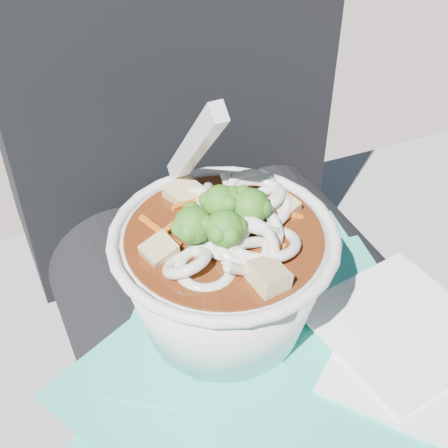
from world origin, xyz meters
name	(u,v)px	position (x,y,z in m)	size (l,w,h in m)	color
stone_ledge	(221,443)	(0.00, 0.15, 0.24)	(1.00, 0.50, 0.48)	gray
lap	(290,397)	(0.00, 0.00, 0.56)	(0.33, 0.48, 0.15)	black
person_body	(245,312)	(0.00, 0.09, 0.58)	(0.34, 0.94, 1.03)	black
plastic_bag	(264,361)	(-0.04, -0.01, 0.64)	(0.32, 0.39, 0.02)	#2CB9A2
napkins	(418,347)	(0.07, -0.06, 0.65)	(0.19, 0.20, 0.01)	white
udon_bowl	(225,267)	(-0.05, 0.03, 0.71)	(0.21, 0.21, 0.20)	white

